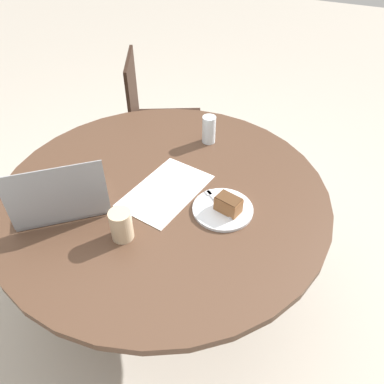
% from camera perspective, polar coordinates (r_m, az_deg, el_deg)
% --- Properties ---
extents(ground_plane, '(12.00, 12.00, 0.00)m').
position_cam_1_polar(ground_plane, '(2.04, -3.31, -15.58)').
color(ground_plane, '#B7AD9E').
extents(dining_table, '(1.29, 1.29, 0.74)m').
position_cam_1_polar(dining_table, '(1.55, -4.19, -2.96)').
color(dining_table, '#4C3323').
rests_on(dining_table, ground_plane).
extents(chair, '(0.56, 0.56, 0.91)m').
position_cam_1_polar(chair, '(2.37, -5.30, 10.11)').
color(chair, black).
rests_on(chair, ground_plane).
extents(paper_document, '(0.39, 0.28, 0.00)m').
position_cam_1_polar(paper_document, '(1.47, -4.02, 0.16)').
color(paper_document, white).
rests_on(paper_document, dining_table).
extents(plate, '(0.22, 0.22, 0.01)m').
position_cam_1_polar(plate, '(1.39, 4.70, -2.62)').
color(plate, silver).
rests_on(plate, dining_table).
extents(cake_slice, '(0.08, 0.10, 0.06)m').
position_cam_1_polar(cake_slice, '(1.35, 5.56, -1.86)').
color(cake_slice, brown).
rests_on(cake_slice, plate).
extents(fork, '(0.12, 0.15, 0.00)m').
position_cam_1_polar(fork, '(1.40, 3.77, -1.36)').
color(fork, silver).
rests_on(fork, plate).
extents(coffee_glass, '(0.08, 0.08, 0.11)m').
position_cam_1_polar(coffee_glass, '(1.28, -10.73, -4.97)').
color(coffee_glass, '#C6AD89').
rests_on(coffee_glass, dining_table).
extents(water_glass, '(0.06, 0.06, 0.13)m').
position_cam_1_polar(water_glass, '(1.71, 2.59, 9.49)').
color(water_glass, silver).
rests_on(water_glass, dining_table).
extents(laptop, '(0.38, 0.39, 0.24)m').
position_cam_1_polar(laptop, '(1.44, -19.22, -1.16)').
color(laptop, gray).
rests_on(laptop, dining_table).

